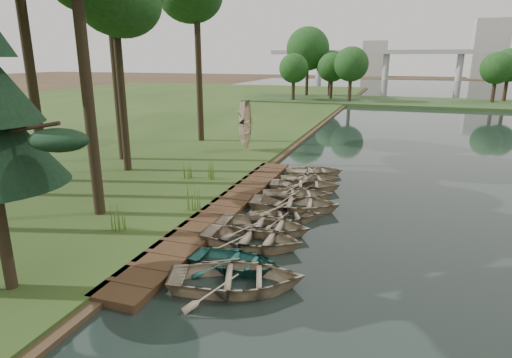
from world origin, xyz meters
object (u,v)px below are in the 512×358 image
(rowboat_0, at_px, (237,276))
(rowboat_1, at_px, (236,260))
(rowboat_2, at_px, (252,236))
(stored_rowboat, at_px, (247,145))
(boardwalk, at_px, (225,209))

(rowboat_0, bearing_deg, rowboat_1, 4.00)
(rowboat_0, bearing_deg, rowboat_2, -7.13)
(stored_rowboat, bearing_deg, rowboat_2, -159.73)
(rowboat_1, height_order, rowboat_2, rowboat_2)
(rowboat_1, distance_m, rowboat_2, 1.77)
(boardwalk, relative_size, rowboat_0, 4.04)
(rowboat_2, bearing_deg, stored_rowboat, 20.31)
(rowboat_2, xyz_separation_m, stored_rowboat, (-5.31, 14.17, 0.22))
(rowboat_1, xyz_separation_m, rowboat_2, (-0.10, 1.76, 0.07))
(rowboat_2, distance_m, stored_rowboat, 15.14)
(rowboat_0, relative_size, rowboat_1, 1.30)
(rowboat_2, bearing_deg, rowboat_0, -169.50)
(boardwalk, bearing_deg, rowboat_1, -63.47)
(rowboat_0, bearing_deg, boardwalk, 7.82)
(boardwalk, xyz_separation_m, rowboat_0, (2.85, -5.92, 0.31))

